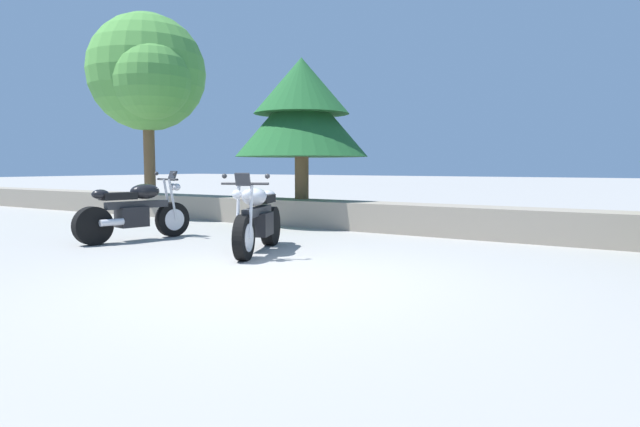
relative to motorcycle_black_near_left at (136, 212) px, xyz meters
name	(u,v)px	position (x,y,z in m)	size (l,w,h in m)	color
ground_plane	(274,281)	(3.92, -1.37, -0.49)	(120.00, 120.00, 0.00)	gray
stone_wall	(428,219)	(3.92, 3.43, -0.21)	(36.00, 0.80, 0.55)	gray
motorcycle_black_near_left	(136,212)	(0.00, 0.00, 0.00)	(0.75, 2.05, 1.18)	black
motorcycle_silver_centre	(258,219)	(2.55, 0.09, 0.00)	(1.04, 1.96, 1.18)	black
leafy_tree_far_left	(148,75)	(-3.25, 3.14, 3.03)	(3.03, 2.88, 4.47)	brown
pine_tree_mid_left	(302,110)	(0.94, 3.67, 1.99)	(2.87, 2.87, 3.03)	brown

